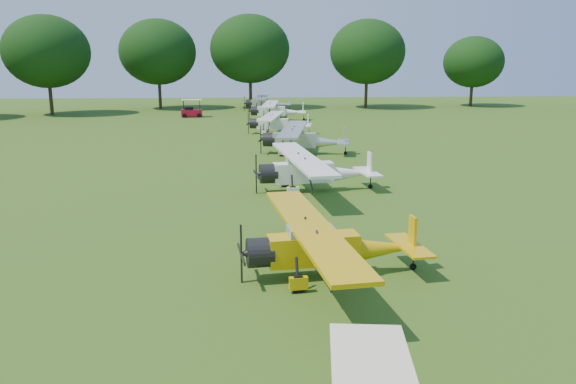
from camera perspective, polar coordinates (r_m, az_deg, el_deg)
name	(u,v)px	position (r m, az deg, el deg)	size (l,w,h in m)	color
ground	(299,214)	(24.68, 1.18, -2.27)	(160.00, 160.00, 0.00)	#1E4912
tree_belt	(386,25)	(24.56, 9.92, 16.39)	(137.36, 130.27, 14.52)	#322413
aircraft_2	(327,243)	(17.45, 3.99, -5.24)	(5.89, 9.36, 1.84)	#D6A809
aircraft_3	(312,169)	(28.81, 2.49, 2.37)	(6.42, 10.20, 2.00)	white
aircraft_4	(301,138)	(40.46, 1.36, 5.54)	(6.51, 10.31, 2.02)	silver
aircraft_5	(277,122)	(51.78, -1.09, 7.11)	(5.98, 9.46, 1.86)	white
aircraft_6	(276,109)	(64.05, -1.28, 8.38)	(6.52, 10.38, 2.04)	white
aircraft_7	(266,102)	(76.05, -2.26, 9.12)	(6.36, 10.13, 2.00)	silver
golf_cart	(191,111)	(68.45, -9.80, 8.09)	(2.58, 1.74, 2.09)	#A90C23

